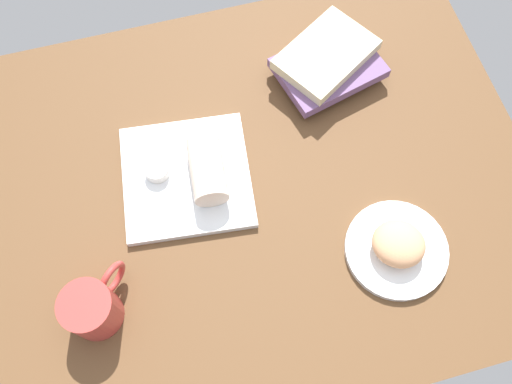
% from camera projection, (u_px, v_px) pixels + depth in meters
% --- Properties ---
extents(dining_table, '(1.10, 0.90, 0.04)m').
position_uv_depth(dining_table, '(261.00, 185.00, 1.11)').
color(dining_table, brown).
rests_on(dining_table, ground).
extents(round_plate, '(0.20, 0.20, 0.01)m').
position_uv_depth(round_plate, '(396.00, 250.00, 1.03)').
color(round_plate, white).
rests_on(round_plate, dining_table).
extents(scone_pastry, '(0.13, 0.13, 0.05)m').
position_uv_depth(scone_pastry, '(399.00, 244.00, 1.00)').
color(scone_pastry, tan).
rests_on(scone_pastry, round_plate).
extents(square_plate, '(0.28, 0.28, 0.02)m').
position_uv_depth(square_plate, '(187.00, 177.00, 1.08)').
color(square_plate, white).
rests_on(square_plate, dining_table).
extents(sauce_cup, '(0.05, 0.05, 0.02)m').
position_uv_depth(sauce_cup, '(157.00, 170.00, 1.07)').
color(sauce_cup, silver).
rests_on(sauce_cup, square_plate).
extents(breakfast_wrap, '(0.08, 0.13, 0.07)m').
position_uv_depth(breakfast_wrap, '(207.00, 170.00, 1.04)').
color(breakfast_wrap, beige).
rests_on(breakfast_wrap, square_plate).
extents(book_stack, '(0.25, 0.23, 0.07)m').
position_uv_depth(book_stack, '(327.00, 63.00, 1.16)').
color(book_stack, silver).
rests_on(book_stack, dining_table).
extents(coffee_mug, '(0.12, 0.12, 0.10)m').
position_uv_depth(coffee_mug, '(93.00, 308.00, 0.94)').
color(coffee_mug, '#B23833').
rests_on(coffee_mug, dining_table).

